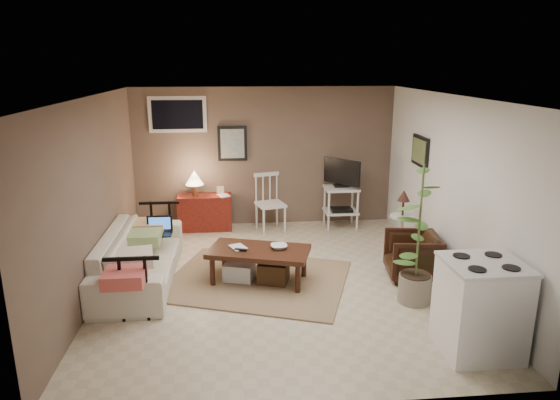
{
  "coord_description": "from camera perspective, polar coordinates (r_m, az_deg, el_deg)",
  "views": [
    {
      "loc": [
        -0.53,
        -6.04,
        2.79
      ],
      "look_at": [
        0.07,
        0.35,
        1.02
      ],
      "focal_mm": 32.0,
      "sensor_mm": 36.0,
      "label": 1
    }
  ],
  "objects": [
    {
      "name": "art_right",
      "position": [
        7.71,
        15.73,
        5.4
      ],
      "size": [
        0.03,
        0.6,
        0.45
      ],
      "primitive_type": "cube",
      "color": "black"
    },
    {
      "name": "sofa_pillows",
      "position": [
        6.52,
        -15.81,
        -5.29
      ],
      "size": [
        0.44,
        2.16,
        0.15
      ],
      "primitive_type": null,
      "color": "beige",
      "rests_on": "sofa"
    },
    {
      "name": "sofa_end_rails",
      "position": [
        6.81,
        -14.7,
        -5.8
      ],
      "size": [
        0.61,
        2.27,
        0.76
      ],
      "primitive_type": null,
      "color": "black",
      "rests_on": "floor"
    },
    {
      "name": "book_console",
      "position": [
        8.42,
        -7.01,
        1.11
      ],
      "size": [
        0.17,
        0.08,
        0.23
      ],
      "primitive_type": "imported",
      "rotation": [
        0.0,
        0.0,
        0.36
      ],
      "color": "#3B1A10",
      "rests_on": "red_console"
    },
    {
      "name": "floor",
      "position": [
        6.68,
        -0.31,
        -9.25
      ],
      "size": [
        5.0,
        5.0,
        0.0
      ],
      "primitive_type": "plane",
      "color": "#C1B293",
      "rests_on": "ground"
    },
    {
      "name": "bowl",
      "position": [
        6.46,
        -0.12,
        -4.68
      ],
      "size": [
        0.21,
        0.06,
        0.21
      ],
      "primitive_type": "imported",
      "rotation": [
        0.0,
        0.0,
        0.03
      ],
      "color": "#3B1A10",
      "rests_on": "coffee_table"
    },
    {
      "name": "armchair",
      "position": [
        6.89,
        14.89,
        -5.94
      ],
      "size": [
        0.69,
        0.73,
        0.67
      ],
      "primitive_type": "imported",
      "rotation": [
        0.0,
        0.0,
        -1.69
      ],
      "color": "black",
      "rests_on": "floor"
    },
    {
      "name": "sofa",
      "position": [
        6.81,
        -15.82,
        -5.32
      ],
      "size": [
        0.66,
        2.27,
        0.89
      ],
      "primitive_type": "imported",
      "rotation": [
        0.0,
        0.0,
        1.57
      ],
      "color": "beige",
      "rests_on": "floor"
    },
    {
      "name": "side_table",
      "position": [
        7.63,
        13.83,
        -1.62
      ],
      "size": [
        0.37,
        0.37,
        0.98
      ],
      "color": "silver",
      "rests_on": "floor"
    },
    {
      "name": "spindle_chair",
      "position": [
        8.49,
        -1.14,
        -0.49
      ],
      "size": [
        0.54,
        0.54,
        0.98
      ],
      "color": "silver",
      "rests_on": "floor"
    },
    {
      "name": "laptop",
      "position": [
        7.09,
        -13.62,
        -3.19
      ],
      "size": [
        0.35,
        0.25,
        0.24
      ],
      "color": "black",
      "rests_on": "sofa"
    },
    {
      "name": "book_table",
      "position": [
        6.46,
        -5.56,
        -4.61
      ],
      "size": [
        0.17,
        0.09,
        0.24
      ],
      "primitive_type": "imported",
      "rotation": [
        0.0,
        0.0,
        0.42
      ],
      "color": "#3B1A10",
      "rests_on": "coffee_table"
    },
    {
      "name": "potted_plant",
      "position": [
        6.02,
        15.61,
        -3.33
      ],
      "size": [
        0.43,
        0.43,
        1.71
      ],
      "color": "gray",
      "rests_on": "floor"
    },
    {
      "name": "art_back",
      "position": [
        8.62,
        -5.46,
        6.45
      ],
      "size": [
        0.5,
        0.03,
        0.6
      ],
      "primitive_type": "cube",
      "color": "black"
    },
    {
      "name": "stove",
      "position": [
        5.36,
        21.91,
        -11.31
      ],
      "size": [
        0.74,
        0.69,
        0.96
      ],
      "color": "white",
      "rests_on": "floor"
    },
    {
      "name": "tv_stand",
      "position": [
        8.64,
        7.02,
        0.92
      ],
      "size": [
        0.57,
        0.57,
        1.21
      ],
      "color": "silver",
      "rests_on": "floor"
    },
    {
      "name": "window",
      "position": [
        8.61,
        -11.63,
        9.55
      ],
      "size": [
        0.96,
        0.03,
        0.6
      ],
      "primitive_type": "cube",
      "color": "silver"
    },
    {
      "name": "red_console",
      "position": [
        8.65,
        -8.67,
        -1.02
      ],
      "size": [
        0.91,
        0.4,
        1.05
      ],
      "color": "maroon",
      "rests_on": "floor"
    },
    {
      "name": "rug",
      "position": [
        6.69,
        -2.64,
        -9.1
      ],
      "size": [
        2.75,
        2.47,
        0.02
      ],
      "primitive_type": "cube",
      "rotation": [
        0.0,
        0.0,
        -0.34
      ],
      "color": "#8D7552",
      "rests_on": "floor"
    },
    {
      "name": "coffee_table",
      "position": [
        6.56,
        -2.49,
        -7.16
      ],
      "size": [
        1.42,
        1.0,
        0.49
      ],
      "color": "#3B1A10",
      "rests_on": "floor"
    }
  ]
}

